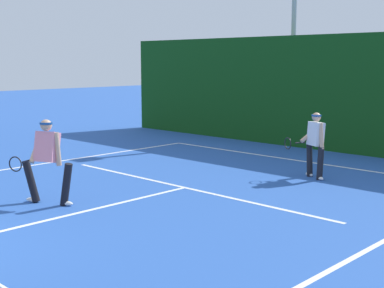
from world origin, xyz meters
The scene contains 7 objects.
court_line_baseline_far centered at (0.00, 11.02, 0.00)m, with size 9.56×0.10×0.01m, color white.
court_line_service centered at (0.00, 6.45, 0.00)m, with size 7.80×0.10×0.01m, color white.
court_line_centre centered at (0.00, 3.20, 0.00)m, with size 0.10×6.40×0.01m, color white.
player_near centered at (-0.97, 3.61, 0.92)m, with size 1.11×1.01×1.68m.
player_far centered at (1.54, 9.31, 0.87)m, with size 0.99×0.85×1.58m.
back_fence_windscreen centered at (0.00, 13.11, 1.80)m, with size 18.09×0.12×3.60m, color #114113.
light_pole centered at (-2.66, 14.67, 4.29)m, with size 0.55×0.44×6.93m.
Camera 1 is at (8.23, -1.91, 2.78)m, focal length 50.69 mm.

